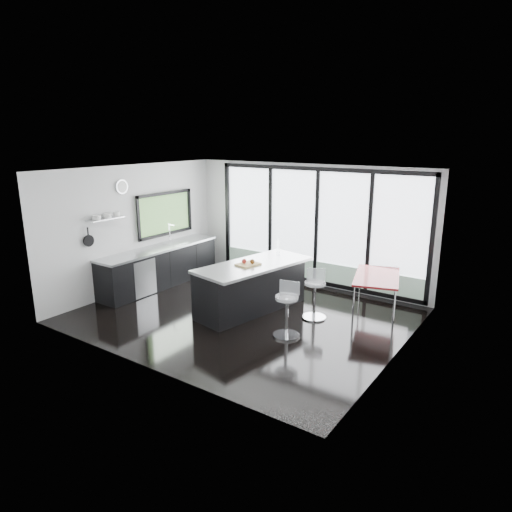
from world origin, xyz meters
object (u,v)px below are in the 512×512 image
Objects in this scene: island at (251,286)px; bar_stool_near at (286,316)px; bar_stool_far at (314,300)px; red_table at (376,294)px.

island is 1.40m from bar_stool_near.
red_table reaches higher than bar_stool_far.
bar_stool_far is 0.51× the size of red_table.
bar_stool_near is (1.22, -0.67, -0.13)m from island.
red_table is at bearing 24.57° from bar_stool_far.
red_table reaches higher than bar_stool_near.
island is 1.79× the size of red_table.
island is at bearing 172.69° from bar_stool_far.
red_table is at bearing 30.71° from island.
bar_stool_far is (1.24, 0.33, -0.14)m from island.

